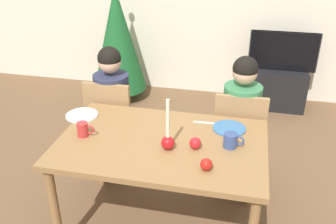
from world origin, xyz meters
name	(u,v)px	position (x,y,z in m)	size (l,w,h in m)	color
ground_plane	(162,224)	(0.00, 0.00, 0.00)	(7.68, 7.68, 0.00)	brown
dining_table	(162,151)	(0.00, 0.00, 0.67)	(1.40, 0.90, 0.75)	olive
chair_left	(113,121)	(-0.59, 0.61, 0.51)	(0.40, 0.40, 0.90)	#99754C
chair_right	(239,135)	(0.50, 0.61, 0.51)	(0.40, 0.40, 0.90)	#99754C
person_left_child	(113,113)	(-0.59, 0.64, 0.57)	(0.30, 0.30, 1.17)	#33384C
person_right_child	(239,127)	(0.50, 0.64, 0.57)	(0.30, 0.30, 1.17)	#33384C
tv_stand	(278,88)	(0.92, 2.30, 0.24)	(0.64, 0.40, 0.48)	black
tv	(283,51)	(0.92, 2.30, 0.71)	(0.79, 0.05, 0.46)	black
christmas_tree	(118,39)	(-1.06, 2.14, 0.78)	(0.67, 0.67, 1.49)	brown
candle_centerpiece	(168,139)	(0.06, -0.08, 0.82)	(0.09, 0.09, 0.36)	red
plate_left	(82,115)	(-0.68, 0.22, 0.76)	(0.24, 0.24, 0.01)	silver
plate_right	(229,128)	(0.43, 0.26, 0.76)	(0.24, 0.24, 0.01)	teal
mug_left	(83,129)	(-0.54, -0.05, 0.80)	(0.12, 0.08, 0.10)	#B72D2D
mug_right	(231,140)	(0.46, 0.03, 0.80)	(0.14, 0.09, 0.10)	#33477F
fork_right	(206,123)	(0.26, 0.31, 0.75)	(0.18, 0.01, 0.01)	silver
apple_near_candle	(195,143)	(0.23, -0.04, 0.79)	(0.08, 0.08, 0.08)	red
apple_by_left_plate	(206,164)	(0.33, -0.26, 0.79)	(0.08, 0.08, 0.08)	#B01C16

